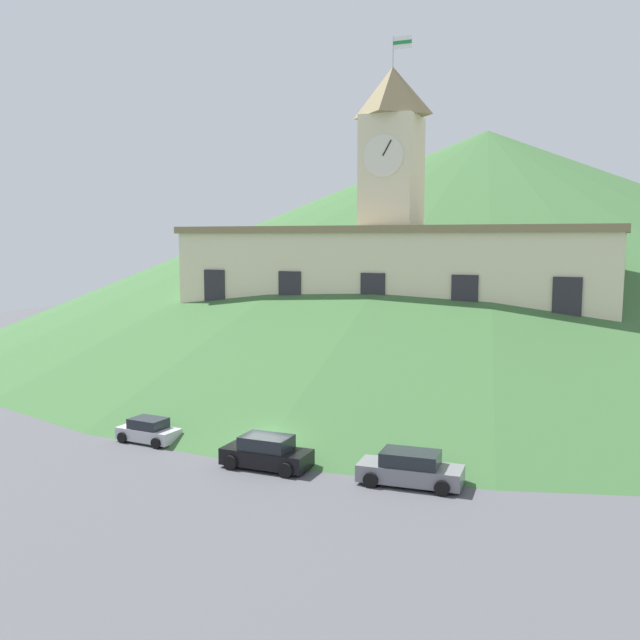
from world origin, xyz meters
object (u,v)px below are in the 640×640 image
street_lamp_far_left (435,355)px  car_black_suv (266,453)px  car_gray_pickup (410,469)px  car_red_sedan (549,442)px  car_white_taxi (214,388)px  car_yellow_coupe (436,427)px  car_silver_hatch (149,431)px  street_lamp_far_right (298,345)px

street_lamp_far_left → car_black_suv: size_ratio=1.07×
car_gray_pickup → car_red_sedan: car_gray_pickup is taller
car_white_taxi → car_yellow_coupe: size_ratio=1.07×
car_silver_hatch → car_black_suv: car_black_suv is taller
car_white_taxi → car_yellow_coupe: bearing=-9.3°
car_black_suv → street_lamp_far_left: bearing=-104.9°
street_lamp_far_right → car_black_suv: bearing=-70.0°
car_white_taxi → car_black_suv: bearing=-45.8°
car_yellow_coupe → car_red_sedan: size_ratio=0.94×
car_silver_hatch → car_white_taxi: size_ratio=0.87×
street_lamp_far_right → street_lamp_far_left: (11.38, 0.00, -0.08)m
car_black_suv → car_red_sedan: car_black_suv is taller
car_yellow_coupe → car_black_suv: car_black_suv is taller
street_lamp_far_left → car_yellow_coupe: 9.28m
car_silver_hatch → car_white_taxi: bearing=-72.3°
street_lamp_far_right → street_lamp_far_left: bearing=0.0°
car_white_taxi → car_red_sedan: car_white_taxi is taller
car_gray_pickup → car_red_sedan: 10.40m
car_yellow_coupe → street_lamp_far_right: bearing=-28.8°
street_lamp_far_left → car_silver_hatch: size_ratio=1.32×
car_silver_hatch → car_black_suv: bearing=174.0°
car_yellow_coupe → car_gray_pickup: car_gray_pickup is taller
street_lamp_far_right → car_red_sedan: size_ratio=1.18×
street_lamp_far_left → car_white_taxi: size_ratio=1.15×
car_silver_hatch → car_gray_pickup: size_ratio=0.74×
car_white_taxi → car_yellow_coupe: (19.15, -4.34, -0.07)m
street_lamp_far_right → car_red_sedan: street_lamp_far_right is taller
street_lamp_far_left → car_silver_hatch: street_lamp_far_left is taller
street_lamp_far_left → car_white_taxi: bearing=-166.4°
car_yellow_coupe → car_gray_pickup: (1.03, -9.28, 0.18)m
street_lamp_far_left → car_red_sedan: bearing=-44.9°
street_lamp_far_left → car_black_suv: 19.08m
street_lamp_far_left → car_yellow_coupe: bearing=-75.2°
car_white_taxi → car_black_suv: 18.68m
street_lamp_far_left → car_red_sedan: street_lamp_far_left is taller
street_lamp_far_right → car_yellow_coupe: street_lamp_far_right is taller
car_yellow_coupe → car_black_suv: 12.03m
car_red_sedan → car_white_taxi: bearing=163.1°
street_lamp_far_right → street_lamp_far_left: size_ratio=1.02×
car_gray_pickup → street_lamp_far_left: bearing=-83.9°
car_silver_hatch → car_gray_pickup: (17.01, -1.00, 0.12)m
car_yellow_coupe → car_red_sedan: (6.99, -0.76, 0.05)m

